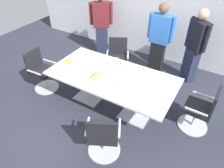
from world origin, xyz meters
TOP-DOWN VIEW (x-y plane):
  - ground_plane at (0.00, 0.00)m, footprint 10.00×10.00m
  - back_wall at (0.00, 2.40)m, footprint 8.00×0.10m
  - conference_table at (0.00, 0.00)m, footprint 2.40×1.20m
  - office_chair_0 at (-1.64, -0.29)m, footprint 0.57×0.57m
  - office_chair_1 at (0.48, -1.06)m, footprint 0.73×0.73m
  - office_chair_2 at (1.64, 0.29)m, footprint 0.56×0.56m
  - office_chair_3 at (-0.48, 1.06)m, footprint 0.73×0.73m
  - person_standing_0 at (-1.38, 1.74)m, footprint 0.55×0.43m
  - person_standing_1 at (0.30, 1.64)m, footprint 0.61×0.22m
  - person_standing_2 at (1.08, 1.74)m, footprint 0.51×0.46m
  - snack_bowl_cookies at (-0.18, -0.22)m, footprint 0.22×0.22m
  - snack_bowl_chips_yellow at (-0.95, -0.12)m, footprint 0.22×0.22m
  - donut_platter at (-0.20, 0.38)m, footprint 0.40×0.40m
  - plate_stack at (0.29, -0.09)m, footprint 0.23×0.23m
  - napkin_pile at (-0.98, 0.39)m, footprint 0.15×0.15m

SIDE VIEW (x-z plane):
  - ground_plane at x=0.00m, z-range -0.01..0.00m
  - office_chair_0 at x=-1.64m, z-range -0.05..0.86m
  - office_chair_1 at x=0.48m, z-range -0.05..0.86m
  - office_chair_2 at x=1.64m, z-range -0.05..0.86m
  - office_chair_3 at x=-0.48m, z-range -0.05..0.86m
  - conference_table at x=0.00m, z-range 0.25..1.00m
  - plate_stack at x=0.29m, z-range 0.75..0.79m
  - donut_platter at x=-0.20m, z-range 0.75..0.79m
  - napkin_pile at x=-0.98m, z-range 0.75..0.81m
  - snack_bowl_chips_yellow at x=-0.95m, z-range 0.75..0.84m
  - snack_bowl_cookies at x=-0.18m, z-range 0.75..0.87m
  - person_standing_2 at x=1.08m, z-range 0.03..1.73m
  - person_standing_0 at x=-1.38m, z-range 0.03..1.74m
  - person_standing_1 at x=0.30m, z-range 0.04..1.75m
  - back_wall at x=0.00m, z-range 0.00..2.80m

